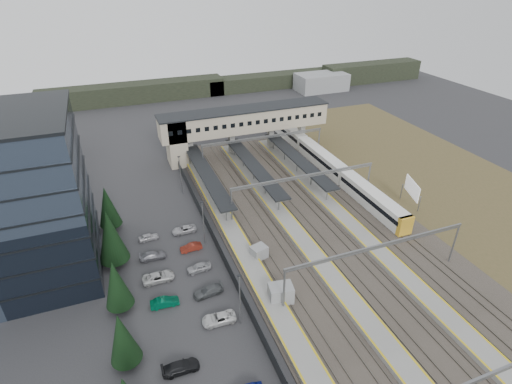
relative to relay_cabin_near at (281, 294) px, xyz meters
name	(u,v)px	position (x,y,z in m)	size (l,w,h in m)	color
ground	(273,270)	(1.62, 6.26, -1.34)	(220.00, 220.00, 0.00)	#2B2B2D
conifer_row	(118,302)	(-20.38, 2.40, 3.50)	(4.42, 49.82, 9.50)	black
car_park	(196,325)	(-11.92, -0.58, -0.73)	(10.58, 44.48, 1.28)	#B1B2B6
lampposts	(219,254)	(-6.38, 7.51, 3.00)	(0.50, 53.25, 8.07)	slate
fence	(222,255)	(-4.88, 11.26, -0.34)	(0.08, 90.00, 2.00)	#26282B
relay_cabin_near	(281,294)	(0.00, 0.00, 0.00)	(3.54, 2.83, 2.68)	gray
relay_cabin_far	(259,252)	(0.57, 9.64, -0.25)	(2.83, 2.55, 2.18)	gray
rail_corridor	(313,237)	(10.95, 11.26, -1.05)	(34.00, 90.00, 0.92)	#322B26
canopies	(254,166)	(8.62, 33.26, 2.58)	(23.10, 30.00, 3.28)	black
footbridge	(234,123)	(9.32, 48.26, 6.59)	(40.40, 6.40, 11.20)	#B3A88C
gantries	(336,211)	(13.62, 9.26, 4.66)	(28.40, 62.28, 7.17)	slate
train	(323,160)	(25.62, 34.33, 0.61)	(2.72, 56.91, 3.43)	white
billboard	(412,189)	(33.19, 14.30, 2.11)	(1.94, 5.80, 5.13)	slate
scrub_east	(475,199)	(46.62, 11.26, -1.31)	(34.00, 120.00, 0.06)	#4B4626
treeline_far	(233,85)	(25.42, 98.54, 1.61)	(170.00, 19.00, 7.00)	black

